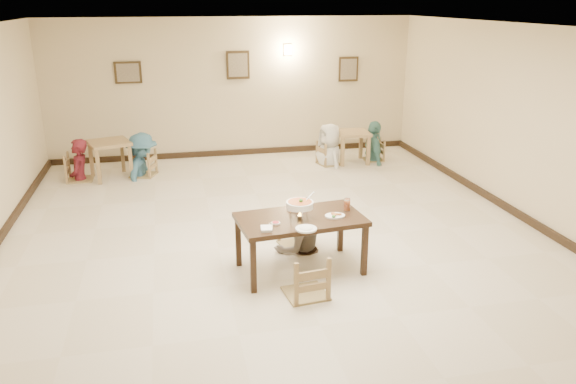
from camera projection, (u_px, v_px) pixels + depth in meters
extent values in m
plane|color=beige|center=(280.00, 243.00, 8.13)|extent=(10.00, 10.00, 0.00)
plane|color=white|center=(279.00, 28.00, 7.15)|extent=(10.00, 10.00, 0.00)
plane|color=beige|center=(234.00, 88.00, 12.26)|extent=(10.00, 0.00, 10.00)
plane|color=beige|center=(463.00, 362.00, 3.02)|extent=(10.00, 0.00, 10.00)
plane|color=beige|center=(539.00, 129.00, 8.45)|extent=(0.00, 10.00, 10.00)
cube|color=black|center=(236.00, 152.00, 12.70)|extent=(8.00, 0.06, 0.12)
cube|color=black|center=(524.00, 218.00, 8.91)|extent=(0.06, 10.00, 0.12)
cube|color=#312414|center=(128.00, 73.00, 11.65)|extent=(0.55, 0.03, 0.45)
cube|color=gray|center=(128.00, 73.00, 11.63)|extent=(0.45, 0.01, 0.37)
cube|color=#312414|center=(238.00, 65.00, 12.08)|extent=(0.50, 0.03, 0.60)
cube|color=gray|center=(238.00, 65.00, 12.06)|extent=(0.41, 0.01, 0.49)
cube|color=#312414|center=(348.00, 69.00, 12.63)|extent=(0.45, 0.03, 0.55)
cube|color=gray|center=(349.00, 69.00, 12.61)|extent=(0.37, 0.01, 0.45)
cube|color=#FFD88C|center=(288.00, 50.00, 12.20)|extent=(0.16, 0.05, 0.22)
cube|color=#311E10|center=(300.00, 219.00, 7.10)|extent=(1.66, 1.04, 0.06)
cube|color=#311E10|center=(253.00, 267.00, 6.66)|extent=(0.07, 0.07, 0.68)
cube|color=#311E10|center=(364.00, 250.00, 7.09)|extent=(0.07, 0.07, 0.68)
cube|color=#311E10|center=(238.00, 242.00, 7.35)|extent=(0.07, 0.07, 0.68)
cube|color=#311E10|center=(340.00, 228.00, 7.78)|extent=(0.07, 0.07, 0.68)
cube|color=#A18955|center=(296.00, 218.00, 7.92)|extent=(0.42, 0.42, 0.05)
cube|color=#A18955|center=(306.00, 259.00, 6.56)|extent=(0.48, 0.48, 0.05)
imported|color=gray|center=(299.00, 197.00, 7.70)|extent=(0.87, 0.75, 1.55)
torus|color=silver|center=(300.00, 208.00, 7.00)|extent=(0.27, 0.27, 0.01)
cylinder|color=silver|center=(300.00, 217.00, 7.04)|extent=(0.07, 0.07, 0.04)
cone|color=#FFA526|center=(300.00, 213.00, 7.03)|extent=(0.04, 0.04, 0.06)
cylinder|color=white|center=(300.00, 205.00, 6.99)|extent=(0.34, 0.34, 0.08)
cylinder|color=#BA4F22|center=(300.00, 202.00, 6.98)|extent=(0.30, 0.30, 0.02)
sphere|color=#2D7223|center=(301.00, 201.00, 6.96)|extent=(0.05, 0.05, 0.05)
cylinder|color=silver|center=(309.00, 197.00, 7.06)|extent=(0.16, 0.10, 0.11)
cylinder|color=silver|center=(307.00, 211.00, 7.10)|extent=(0.01, 0.01, 0.15)
cylinder|color=silver|center=(291.00, 212.00, 7.06)|extent=(0.01, 0.01, 0.15)
cylinder|color=silver|center=(302.00, 216.00, 6.91)|extent=(0.01, 0.01, 0.15)
cylinder|color=white|center=(298.00, 209.00, 7.34)|extent=(0.29, 0.29, 0.02)
ellipsoid|color=white|center=(298.00, 208.00, 7.34)|extent=(0.19, 0.16, 0.07)
cylinder|color=white|center=(306.00, 229.00, 6.70)|extent=(0.26, 0.26, 0.02)
ellipsoid|color=white|center=(306.00, 228.00, 6.70)|extent=(0.17, 0.14, 0.06)
cylinder|color=white|center=(335.00, 216.00, 7.10)|extent=(0.26, 0.26, 0.02)
sphere|color=#2D7223|center=(334.00, 216.00, 7.02)|extent=(0.04, 0.04, 0.04)
cylinder|color=white|center=(276.00, 223.00, 6.87)|extent=(0.11, 0.11, 0.02)
cylinder|color=maroon|center=(276.00, 222.00, 6.87)|extent=(0.09, 0.09, 0.01)
cube|color=white|center=(266.00, 229.00, 6.69)|extent=(0.15, 0.19, 0.03)
cube|color=silver|center=(270.00, 226.00, 6.78)|extent=(0.05, 0.19, 0.01)
cube|color=silver|center=(272.00, 226.00, 6.79)|extent=(0.05, 0.19, 0.01)
cylinder|color=white|center=(347.00, 205.00, 7.28)|extent=(0.08, 0.08, 0.16)
cylinder|color=#CE5012|center=(347.00, 206.00, 7.29)|extent=(0.07, 0.07, 0.12)
cube|color=#9D7D51|center=(109.00, 143.00, 10.88)|extent=(0.93, 0.93, 0.06)
cube|color=#9D7D51|center=(98.00, 167.00, 10.60)|extent=(0.07, 0.07, 0.68)
cube|color=#9D7D51|center=(131.00, 163.00, 10.89)|extent=(0.07, 0.07, 0.68)
cube|color=#9D7D51|center=(91.00, 160.00, 11.10)|extent=(0.07, 0.07, 0.68)
cube|color=#9D7D51|center=(123.00, 155.00, 11.39)|extent=(0.07, 0.07, 0.68)
cube|color=#9D7D51|center=(353.00, 133.00, 11.94)|extent=(0.72, 0.72, 0.06)
cube|color=#9D7D51|center=(343.00, 152.00, 11.75)|extent=(0.07, 0.07, 0.62)
cube|color=#9D7D51|center=(368.00, 151.00, 11.83)|extent=(0.07, 0.07, 0.62)
cube|color=#9D7D51|center=(336.00, 146.00, 12.27)|extent=(0.07, 0.07, 0.62)
cube|color=#9D7D51|center=(361.00, 145.00, 12.35)|extent=(0.07, 0.07, 0.62)
cube|color=#A18955|center=(78.00, 157.00, 10.80)|extent=(0.47, 0.47, 0.05)
cube|color=#A18955|center=(142.00, 154.00, 11.09)|extent=(0.45, 0.45, 0.05)
cube|color=#A18955|center=(329.00, 145.00, 11.87)|extent=(0.43, 0.43, 0.05)
cube|color=#A18955|center=(374.00, 142.00, 12.18)|extent=(0.41, 0.41, 0.04)
imported|color=maroon|center=(76.00, 139.00, 10.68)|extent=(0.45, 0.64, 1.63)
imported|color=teal|center=(140.00, 133.00, 10.95)|extent=(0.93, 1.25, 1.73)
imported|color=silver|center=(330.00, 124.00, 11.72)|extent=(0.71, 0.95, 1.76)
imported|color=teal|center=(375.00, 121.00, 12.02)|extent=(0.51, 1.05, 1.73)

